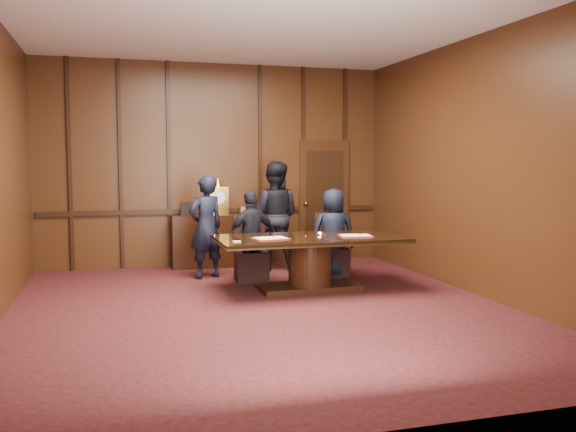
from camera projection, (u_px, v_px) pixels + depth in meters
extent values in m
plane|color=black|center=(264.00, 310.00, 7.44)|extent=(7.00, 7.00, 0.00)
plane|color=silver|center=(263.00, 17.00, 7.13)|extent=(7.00, 7.00, 0.00)
cube|color=black|center=(215.00, 165.00, 10.63)|extent=(6.00, 0.04, 3.50)
cube|color=black|center=(392.00, 170.00, 3.94)|extent=(6.00, 0.04, 3.50)
cube|color=black|center=(482.00, 166.00, 8.12)|extent=(0.04, 7.00, 3.50)
cube|color=black|center=(216.00, 211.00, 10.68)|extent=(5.90, 0.05, 0.08)
cube|color=black|center=(324.00, 200.00, 11.21)|extent=(0.95, 0.06, 2.20)
sphere|color=gold|center=(306.00, 203.00, 11.04)|extent=(0.08, 0.08, 0.08)
cube|color=black|center=(218.00, 240.00, 10.52)|extent=(1.60, 0.45, 0.90)
cube|color=black|center=(178.00, 266.00, 10.36)|extent=(0.12, 0.40, 0.06)
cube|color=black|center=(258.00, 262.00, 10.75)|extent=(0.12, 0.40, 0.06)
cube|color=gold|center=(218.00, 201.00, 10.46)|extent=(0.34, 0.18, 0.48)
cylinder|color=white|center=(219.00, 197.00, 10.36)|extent=(0.22, 0.03, 0.22)
cone|color=gold|center=(218.00, 182.00, 10.43)|extent=(0.14, 0.14, 0.16)
cube|color=black|center=(186.00, 209.00, 10.34)|extent=(0.18, 0.04, 0.22)
cube|color=#CE5718|center=(246.00, 210.00, 10.63)|extent=(0.22, 0.12, 0.12)
cube|color=black|center=(310.00, 287.00, 8.59)|extent=(1.40, 0.60, 0.08)
cylinder|color=black|center=(310.00, 263.00, 8.55)|extent=(0.60, 0.60, 0.62)
cube|color=black|center=(310.00, 240.00, 8.53)|extent=(2.62, 1.32, 0.02)
cube|color=black|center=(310.00, 239.00, 8.52)|extent=(2.60, 1.30, 0.06)
cube|color=#AC250F|center=(271.00, 239.00, 8.26)|extent=(0.50, 0.38, 0.01)
cube|color=white|center=(271.00, 238.00, 8.26)|extent=(0.43, 0.33, 0.01)
cube|color=#AC250F|center=(355.00, 236.00, 8.56)|extent=(0.51, 0.40, 0.01)
cube|color=white|center=(355.00, 235.00, 8.56)|extent=(0.44, 0.34, 0.01)
cube|color=white|center=(320.00, 240.00, 8.09)|extent=(0.20, 0.14, 0.01)
ellipsoid|color=white|center=(320.00, 236.00, 8.09)|extent=(0.13, 0.13, 0.10)
cube|color=#F3DC76|center=(237.00, 241.00, 7.95)|extent=(0.11, 0.09, 0.01)
cube|color=black|center=(251.00, 266.00, 9.20)|extent=(0.52, 0.52, 0.46)
cube|color=black|center=(249.00, 232.00, 9.36)|extent=(0.48, 0.10, 0.55)
cylinder|color=black|center=(241.00, 277.00, 8.97)|extent=(0.04, 0.04, 0.23)
cylinder|color=black|center=(261.00, 271.00, 9.46)|extent=(0.04, 0.04, 0.23)
cube|color=black|center=(332.00, 262.00, 9.56)|extent=(0.55, 0.55, 0.46)
cube|color=black|center=(330.00, 230.00, 9.73)|extent=(0.48, 0.13, 0.55)
cylinder|color=black|center=(324.00, 272.00, 9.33)|extent=(0.04, 0.04, 0.23)
cylinder|color=black|center=(339.00, 267.00, 9.82)|extent=(0.04, 0.04, 0.23)
imported|color=black|center=(252.00, 237.00, 9.11)|extent=(0.86, 0.51, 1.37)
imported|color=black|center=(333.00, 233.00, 9.47)|extent=(0.74, 0.54, 1.40)
imported|color=black|center=(206.00, 227.00, 9.42)|extent=(0.68, 0.57, 1.60)
imported|color=black|center=(274.00, 216.00, 10.18)|extent=(1.09, 0.99, 1.81)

